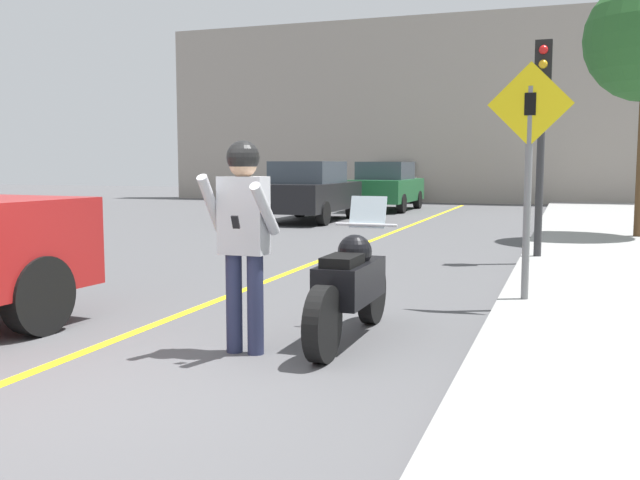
{
  "coord_description": "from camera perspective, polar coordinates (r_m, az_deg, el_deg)",
  "views": [
    {
      "loc": [
        3.32,
        -3.95,
        1.62
      ],
      "look_at": [
        1.09,
        2.41,
        0.9
      ],
      "focal_mm": 40.0,
      "sensor_mm": 36.0,
      "label": 1
    }
  ],
  "objects": [
    {
      "name": "person_biker",
      "position": [
        6.04,
        -6.15,
        1.39
      ],
      "size": [
        0.59,
        0.49,
        1.82
      ],
      "color": "#282D4C",
      "rests_on": "ground"
    },
    {
      "name": "crossing_sign",
      "position": [
        8.1,
        16.35,
        6.32
      ],
      "size": [
        0.91,
        0.08,
        2.58
      ],
      "color": "slate",
      "rests_on": "sidewalk_curb"
    },
    {
      "name": "road_center_line",
      "position": [
        10.81,
        -2.15,
        -2.47
      ],
      "size": [
        0.12,
        36.0,
        0.01
      ],
      "color": "yellow",
      "rests_on": "ground"
    },
    {
      "name": "ground_plane",
      "position": [
        5.41,
        -20.15,
        -11.73
      ],
      "size": [
        80.0,
        80.0,
        0.0
      ],
      "primitive_type": "plane",
      "color": "#4C4C4F"
    },
    {
      "name": "building_backdrop",
      "position": [
        30.21,
        13.17,
        10.15
      ],
      "size": [
        28.0,
        1.2,
        7.63
      ],
      "color": "gray",
      "rests_on": "ground"
    },
    {
      "name": "parked_car_black",
      "position": [
        20.08,
        -0.81,
        3.95
      ],
      "size": [
        1.88,
        4.2,
        1.68
      ],
      "color": "black",
      "rests_on": "ground"
    },
    {
      "name": "parked_car_green",
      "position": [
        24.84,
        5.33,
        4.35
      ],
      "size": [
        1.88,
        4.2,
        1.68
      ],
      "color": "black",
      "rests_on": "ground"
    },
    {
      "name": "motorcycle",
      "position": [
        6.54,
        2.45,
        -3.69
      ],
      "size": [
        0.62,
        2.17,
        1.3
      ],
      "color": "black",
      "rests_on": "ground"
    },
    {
      "name": "traffic_light",
      "position": [
        12.01,
        17.34,
        10.14
      ],
      "size": [
        0.26,
        0.3,
        3.42
      ],
      "color": "#2D2D30",
      "rests_on": "sidewalk_curb"
    },
    {
      "name": "parked_car_white",
      "position": [
        31.12,
        6.45,
        4.69
      ],
      "size": [
        1.88,
        4.2,
        1.68
      ],
      "color": "black",
      "rests_on": "ground"
    }
  ]
}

